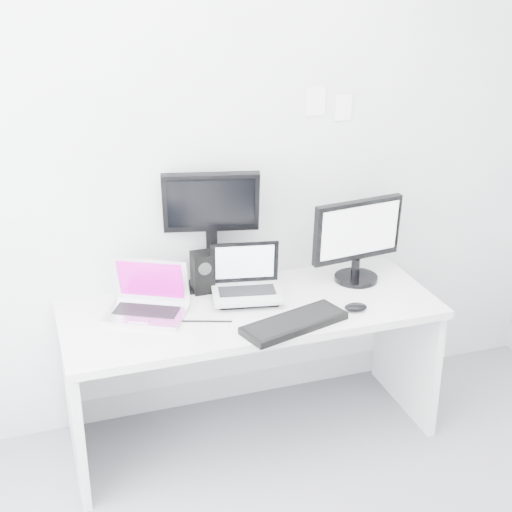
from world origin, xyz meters
name	(u,v)px	position (x,y,z in m)	size (l,w,h in m)	color
back_wall	(228,162)	(0.00, 1.60, 1.35)	(3.60, 3.60, 0.00)	silver
desk	(251,372)	(0.00, 1.25, 0.36)	(1.80, 0.70, 0.73)	silver
macbook	(144,290)	(-0.50, 1.31, 0.87)	(0.36, 0.27, 0.27)	silver
speaker	(202,272)	(-0.17, 1.49, 0.83)	(0.10, 0.10, 0.21)	black
dell_laptop	(247,275)	(0.00, 1.32, 0.87)	(0.33, 0.26, 0.28)	silver
rear_monitor	(211,228)	(-0.11, 1.52, 1.05)	(0.47, 0.17, 0.63)	black
samsung_monitor	(358,240)	(0.61, 1.37, 0.95)	(0.49, 0.22, 0.45)	black
keyboard	(294,323)	(0.13, 1.00, 0.75)	(0.50, 0.18, 0.03)	black
mouse	(356,307)	(0.46, 1.06, 0.75)	(0.11, 0.07, 0.04)	black
wall_note_0	(316,101)	(0.45, 1.59, 1.62)	(0.10, 0.00, 0.14)	white
wall_note_1	(343,108)	(0.60, 1.59, 1.58)	(0.09, 0.00, 0.13)	white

